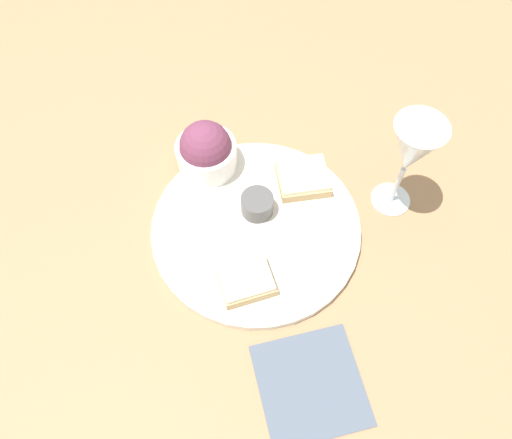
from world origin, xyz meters
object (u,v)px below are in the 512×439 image
at_px(wine_glass, 412,151).
at_px(cheese_toast_far, 246,281).
at_px(salad_bowl, 206,151).
at_px(napkin, 311,385).
at_px(cheese_toast_near, 303,178).
at_px(sauce_ramekin, 256,204).

bearing_deg(wine_glass, cheese_toast_far, 36.95).
xyz_separation_m(salad_bowl, napkin, (-0.18, 0.34, -0.05)).
distance_m(salad_bowl, wine_glass, 0.32).
height_order(salad_bowl, cheese_toast_near, salad_bowl).
distance_m(cheese_toast_near, wine_glass, 0.18).
bearing_deg(cheese_toast_near, wine_glass, 173.74).
relative_size(cheese_toast_near, wine_glass, 0.52).
bearing_deg(napkin, cheese_toast_far, -54.44).
bearing_deg(wine_glass, napkin, 67.04).
bearing_deg(cheese_toast_near, sauce_ramekin, 38.19).
bearing_deg(napkin, cheese_toast_near, -86.98).
bearing_deg(cheese_toast_far, sauce_ramekin, -92.90).
xyz_separation_m(cheese_toast_near, napkin, (-0.02, 0.32, -0.02)).
distance_m(cheese_toast_far, napkin, 0.17).
distance_m(salad_bowl, cheese_toast_near, 0.16).
distance_m(cheese_toast_near, cheese_toast_far, 0.20).
height_order(sauce_ramekin, napkin, sauce_ramekin).
xyz_separation_m(salad_bowl, wine_glass, (-0.30, 0.04, 0.08)).
height_order(sauce_ramekin, cheese_toast_near, sauce_ramekin).
relative_size(salad_bowl, wine_glass, 0.54).
xyz_separation_m(cheese_toast_far, napkin, (-0.10, 0.13, -0.02)).
bearing_deg(sauce_ramekin, salad_bowl, -44.01).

